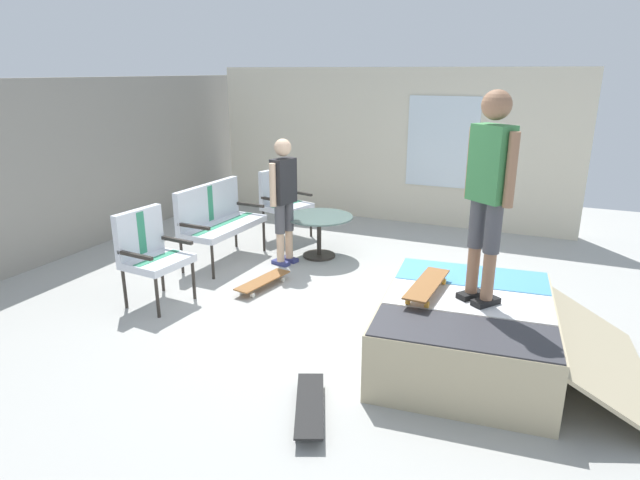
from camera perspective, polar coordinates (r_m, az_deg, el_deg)
The scene contains 13 objects.
ground_plane at distance 5.76m, azimuth 0.63°, elevation -7.80°, with size 12.00×12.00×0.10m, color #A8A8A3.
back_wall_cinderblock at distance 7.80m, azimuth -27.68°, elevation 6.35°, with size 9.00×0.20×2.33m.
house_facade at distance 9.03m, azimuth 7.37°, elevation 9.93°, with size 0.23×6.00×2.47m.
skate_ramp at distance 4.83m, azimuth 15.57°, elevation -9.30°, with size 1.96×2.31×0.58m.
patio_bench at distance 7.11m, azimuth -10.95°, elevation 2.57°, with size 1.27×0.60×1.02m.
patio_chair_near_house at distance 8.05m, azimuth -4.12°, elevation 4.58°, with size 0.74×0.70×1.02m.
patio_chair_by_wall at distance 5.99m, azimuth -17.75°, elevation -0.83°, with size 0.67×0.61×1.02m.
patio_table at distance 7.18m, azimuth -0.10°, elevation 1.30°, with size 0.90×0.90×0.57m.
person_watching at distance 6.81m, azimuth -3.88°, elevation 4.99°, with size 0.47×0.30×1.62m.
person_skater at distance 4.41m, azimuth 17.54°, elevation 5.77°, with size 0.36×0.40×1.71m.
skateboard_by_bench at distance 6.27m, azimuth -6.10°, elevation -4.36°, with size 0.82×0.33×0.10m.
skateboard_spare at distance 4.10m, azimuth -1.10°, elevation -17.13°, with size 0.81×0.50×0.10m.
skateboard_on_ramp at distance 4.71m, azimuth 11.32°, elevation -4.68°, with size 0.81×0.24×0.10m.
Camera 1 is at (-4.79, -2.03, 2.42)m, focal length 30.09 mm.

